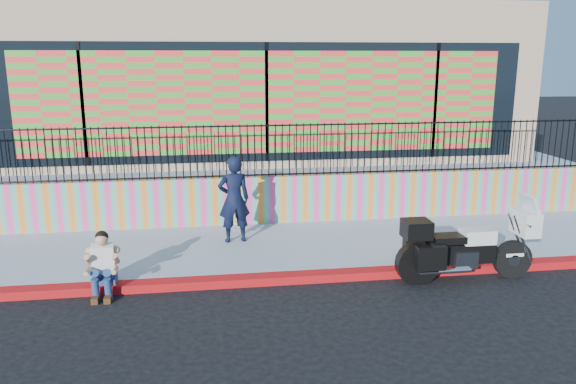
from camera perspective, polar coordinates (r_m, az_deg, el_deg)
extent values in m
plane|color=black|center=(10.13, 0.51, -9.10)|extent=(90.00, 90.00, 0.00)
cube|color=#A60D0B|center=(10.10, 0.51, -8.70)|extent=(16.00, 0.30, 0.15)
cube|color=#959FB3|center=(11.63, -0.73, -5.67)|extent=(16.00, 3.00, 0.15)
cube|color=#FF4390|center=(12.97, -1.68, -0.76)|extent=(16.00, 0.20, 1.10)
cube|color=#959FB3|center=(17.95, -3.57, 2.97)|extent=(16.00, 10.00, 1.25)
cube|color=tan|center=(17.46, -3.64, 11.35)|extent=(14.00, 8.00, 4.00)
cube|color=black|center=(13.49, -2.18, 9.05)|extent=(12.60, 0.04, 2.80)
cube|color=#F93C37|center=(13.46, -2.16, 9.04)|extent=(11.48, 0.02, 2.40)
cylinder|color=black|center=(10.97, 21.82, -6.36)|extent=(0.69, 0.15, 0.69)
cylinder|color=black|center=(10.21, 13.02, -7.18)|extent=(0.69, 0.15, 0.69)
cube|color=black|center=(10.50, 17.65, -5.86)|extent=(1.00, 0.29, 0.36)
cube|color=silver|center=(10.51, 17.35, -6.42)|extent=(0.42, 0.36, 0.32)
cube|color=silver|center=(10.49, 18.70, -4.26)|extent=(0.58, 0.34, 0.25)
cube|color=black|center=(10.26, 15.90, -4.57)|extent=(0.58, 0.36, 0.13)
cube|color=silver|center=(10.86, 23.00, -2.87)|extent=(0.32, 0.55, 0.44)
cube|color=silver|center=(10.80, 23.35, -1.14)|extent=(0.19, 0.48, 0.36)
cube|color=black|center=(9.98, 12.93, -3.69)|extent=(0.46, 0.44, 0.32)
cube|color=black|center=(9.89, 14.32, -6.50)|extent=(0.51, 0.19, 0.42)
cube|color=black|center=(10.45, 13.00, -5.35)|extent=(0.51, 0.19, 0.42)
cube|color=silver|center=(10.93, 21.87, -5.84)|extent=(0.34, 0.17, 0.06)
imported|color=black|center=(11.60, -5.51, -0.74)|extent=(0.71, 0.52, 1.80)
cube|color=navy|center=(10.15, -18.04, -8.28)|extent=(0.36, 0.28, 0.18)
cube|color=silver|center=(10.00, -18.22, -6.49)|extent=(0.38, 0.27, 0.54)
sphere|color=tan|center=(9.85, -18.42, -4.60)|extent=(0.21, 0.21, 0.21)
cube|color=#472814|center=(9.84, -18.96, -10.25)|extent=(0.11, 0.26, 0.10)
cube|color=#472814|center=(9.81, -17.80, -10.25)|extent=(0.11, 0.26, 0.10)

